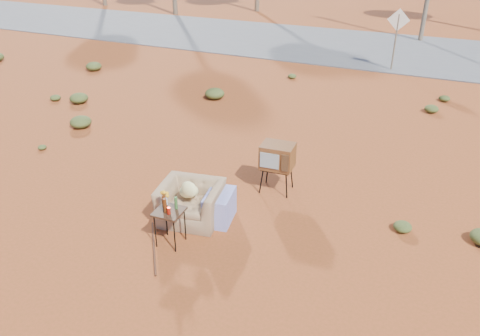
% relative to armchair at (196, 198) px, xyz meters
% --- Properties ---
extents(ground, '(140.00, 140.00, 0.00)m').
position_rel_armchair_xyz_m(ground, '(0.28, -0.45, -0.44)').
color(ground, brown).
rests_on(ground, ground).
extents(highway, '(140.00, 7.00, 0.04)m').
position_rel_armchair_xyz_m(highway, '(0.28, 14.55, -0.42)').
color(highway, '#565659').
rests_on(highway, ground).
extents(armchair, '(1.36, 1.02, 0.95)m').
position_rel_armchair_xyz_m(armchair, '(0.00, 0.00, 0.00)').
color(armchair, '#866749').
rests_on(armchair, ground).
extents(tv_unit, '(0.67, 0.55, 1.02)m').
position_rel_armchair_xyz_m(tv_unit, '(0.96, 1.58, 0.31)').
color(tv_unit, black).
rests_on(tv_unit, ground).
extents(side_table, '(0.47, 0.47, 0.92)m').
position_rel_armchair_xyz_m(side_table, '(-0.08, -0.79, 0.23)').
color(side_table, '#341F13').
rests_on(side_table, ground).
extents(rusty_bar, '(0.88, 1.20, 0.04)m').
position_rel_armchair_xyz_m(rusty_bar, '(-0.24, -1.07, -0.42)').
color(rusty_bar, '#472613').
rests_on(rusty_bar, ground).
extents(road_sign, '(0.78, 0.06, 2.19)m').
position_rel_armchair_xyz_m(road_sign, '(1.78, 11.55, 1.06)').
color(road_sign, brown).
rests_on(road_sign, ground).
extents(scrub_patch, '(17.49, 8.07, 0.33)m').
position_rel_armchair_xyz_m(scrub_patch, '(-0.55, 3.96, -0.30)').
color(scrub_patch, '#414B21').
rests_on(scrub_patch, ground).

